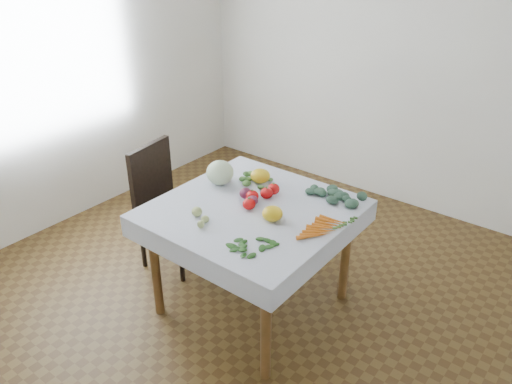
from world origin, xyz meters
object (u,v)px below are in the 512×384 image
heirloom_back (260,176)px  carrot_bunch (324,228)px  table (252,222)px  chair (164,198)px  cabbage (220,173)px

heirloom_back → carrot_bunch: (0.66, -0.26, -0.03)m
table → heirloom_back: heirloom_back is taller
table → heirloom_back: (-0.18, 0.31, 0.15)m
table → chair: bearing=177.9°
heirloom_back → cabbage: bearing=-137.2°
table → cabbage: bearing=161.4°
cabbage → carrot_bunch: size_ratio=0.56×
chair → cabbage: 0.58m
cabbage → carrot_bunch: (0.85, -0.08, -0.07)m
table → heirloom_back: bearing=119.7°
cabbage → heirloom_back: bearing=42.8°
carrot_bunch → chair: bearing=-179.4°
table → carrot_bunch: size_ratio=3.07×
heirloom_back → carrot_bunch: size_ratio=0.41×
table → carrot_bunch: (0.48, 0.05, 0.12)m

